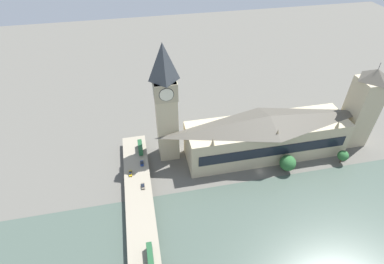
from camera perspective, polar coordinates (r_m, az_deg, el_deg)
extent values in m
plane|color=#605E56|center=(188.14, 12.89, -7.39)|extent=(600.00, 600.00, 0.00)
cube|color=#47564C|center=(167.45, 17.93, -16.56)|extent=(64.57, 360.00, 0.30)
cube|color=#C1B28E|center=(193.20, 13.87, -1.26)|extent=(25.31, 100.08, 23.78)
cube|color=black|center=(184.02, 15.44, -3.51)|extent=(0.40, 92.07, 7.13)
pyramid|color=#514C42|center=(184.20, 14.57, 2.26)|extent=(24.81, 98.08, 5.95)
cone|color=tan|center=(195.52, 26.07, 1.34)|extent=(2.20, 2.20, 5.00)
cone|color=tan|center=(176.43, 16.01, -0.10)|extent=(2.20, 2.20, 5.00)
cone|color=tan|center=(164.07, 3.99, -1.81)|extent=(2.20, 2.20, 5.00)
cube|color=#C1B28E|center=(177.89, -4.79, 2.23)|extent=(12.06, 12.06, 54.24)
cube|color=tan|center=(165.82, -5.19, 8.23)|extent=(12.78, 12.78, 10.86)
cylinder|color=black|center=(160.55, -4.90, 7.12)|extent=(0.50, 8.08, 8.08)
cylinder|color=silver|center=(160.44, -4.89, 7.10)|extent=(0.62, 7.48, 7.48)
cylinder|color=black|center=(171.16, -5.48, 9.27)|extent=(0.50, 8.08, 8.08)
cylinder|color=silver|center=(171.27, -5.48, 9.29)|extent=(0.62, 7.48, 7.48)
cylinder|color=black|center=(166.47, -3.06, 8.48)|extent=(8.08, 0.50, 8.08)
cylinder|color=silver|center=(166.49, -3.01, 8.48)|extent=(7.48, 0.62, 7.48)
cylinder|color=black|center=(165.40, -7.34, 7.98)|extent=(8.08, 0.50, 8.08)
cylinder|color=silver|center=(165.40, -7.39, 7.97)|extent=(7.48, 0.62, 7.48)
pyramid|color=#383D42|center=(158.28, -5.53, 13.18)|extent=(12.30, 12.30, 20.99)
cube|color=#C1B28E|center=(218.20, 29.30, 3.30)|extent=(15.16, 15.16, 46.81)
pyramid|color=#514C42|center=(205.97, 31.64, 9.32)|extent=(15.16, 15.16, 6.82)
cylinder|color=#333338|center=(203.84, 32.15, 10.62)|extent=(0.30, 0.30, 4.00)
cube|color=gray|center=(152.16, -9.13, -21.43)|extent=(3.00, 12.46, 4.36)
cube|color=gray|center=(186.96, -10.53, -6.36)|extent=(3.00, 12.46, 4.36)
cube|color=gray|center=(149.77, -9.25, -20.90)|extent=(161.15, 14.66, 1.20)
cube|color=#235B33|center=(190.59, -9.77, -3.18)|extent=(10.56, 2.58, 2.02)
cube|color=black|center=(190.32, -9.78, -3.09)|extent=(9.51, 2.64, 0.89)
cube|color=#235B33|center=(189.14, -9.84, -2.69)|extent=(10.35, 2.58, 2.37)
cube|color=black|center=(189.06, -9.84, -2.66)|extent=(9.51, 2.64, 1.14)
cube|color=#1E4E2B|center=(188.31, -9.88, -2.40)|extent=(10.25, 2.45, 0.16)
cylinder|color=black|center=(194.52, -9.49, -2.47)|extent=(1.03, 0.28, 1.03)
cylinder|color=black|center=(194.56, -10.18, -2.56)|extent=(1.03, 0.28, 1.03)
cylinder|color=black|center=(187.95, -9.29, -4.22)|extent=(1.03, 0.28, 1.03)
cylinder|color=black|center=(188.00, -10.00, -4.31)|extent=(1.03, 0.28, 1.03)
cube|color=#235B33|center=(144.63, -7.91, -22.59)|extent=(11.32, 2.53, 2.04)
cube|color=black|center=(144.27, -7.93, -22.51)|extent=(10.19, 2.59, 0.90)
cube|color=#235B33|center=(142.69, -8.00, -22.17)|extent=(11.09, 2.53, 2.39)
cube|color=black|center=(142.59, -8.00, -22.15)|extent=(10.19, 2.59, 1.15)
cube|color=#1E4E2B|center=(141.58, -8.05, -21.92)|extent=(10.98, 2.41, 0.16)
cylinder|color=black|center=(147.78, -7.60, -21.07)|extent=(1.03, 0.28, 1.03)
cylinder|color=black|center=(147.85, -8.55, -21.19)|extent=(1.03, 0.28, 1.03)
cube|color=slate|center=(170.03, -9.31, -10.12)|extent=(4.41, 1.79, 0.69)
cube|color=black|center=(169.50, -9.33, -10.02)|extent=(2.29, 1.61, 0.49)
cylinder|color=black|center=(171.38, -9.08, -9.70)|extent=(0.62, 0.22, 0.62)
cylinder|color=black|center=(171.43, -9.62, -9.77)|extent=(0.62, 0.22, 0.62)
cylinder|color=black|center=(169.04, -8.98, -10.59)|extent=(0.62, 0.22, 0.62)
cylinder|color=black|center=(169.09, -9.53, -10.66)|extent=(0.62, 0.22, 0.62)
cube|color=navy|center=(182.27, -9.52, -5.91)|extent=(4.28, 1.87, 0.70)
cube|color=black|center=(181.73, -9.54, -5.80)|extent=(2.22, 1.68, 0.57)
cylinder|color=black|center=(183.62, -9.29, -5.57)|extent=(0.68, 0.22, 0.68)
cylinder|color=black|center=(183.65, -9.82, -5.64)|extent=(0.68, 0.22, 0.68)
cylinder|color=black|center=(181.25, -9.21, -6.30)|extent=(0.68, 0.22, 0.68)
cylinder|color=black|center=(181.28, -9.74, -6.36)|extent=(0.68, 0.22, 0.68)
cube|color=gold|center=(177.75, -11.65, -7.74)|extent=(4.42, 1.74, 0.66)
cube|color=black|center=(177.26, -11.67, -7.65)|extent=(2.30, 1.56, 0.44)
cylinder|color=black|center=(179.10, -11.42, -7.36)|extent=(0.63, 0.22, 0.63)
cylinder|color=black|center=(179.20, -11.92, -7.42)|extent=(0.63, 0.22, 0.63)
cylinder|color=black|center=(176.65, -11.36, -8.17)|extent=(0.63, 0.22, 0.63)
cylinder|color=black|center=(176.74, -11.87, -8.24)|extent=(0.63, 0.22, 0.63)
cylinder|color=brown|center=(209.47, 26.47, -4.93)|extent=(0.70, 0.70, 3.36)
sphere|color=#2D6633|center=(206.68, 26.82, -4.04)|extent=(6.56, 6.56, 6.56)
cylinder|color=brown|center=(191.77, 17.46, -6.79)|extent=(0.70, 0.70, 2.62)
sphere|color=#2D6633|center=(188.09, 17.77, -5.64)|extent=(9.63, 9.63, 9.63)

